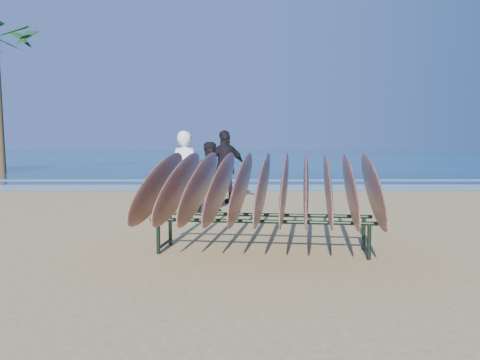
{
  "coord_description": "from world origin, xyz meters",
  "views": [
    {
      "loc": [
        -0.06,
        -8.02,
        1.59
      ],
      "look_at": [
        0.0,
        0.8,
        0.95
      ],
      "focal_mm": 38.0,
      "sensor_mm": 36.0,
      "label": 1
    }
  ],
  "objects": [
    {
      "name": "foam_near",
      "position": [
        0.0,
        10.0,
        0.01
      ],
      "size": [
        160.0,
        160.0,
        0.0
      ],
      "primitive_type": "plane",
      "color": "white",
      "rests_on": "ground"
    },
    {
      "name": "person_white",
      "position": [
        -1.21,
        3.23,
        0.93
      ],
      "size": [
        0.81,
        0.7,
        1.87
      ],
      "primitive_type": "imported",
      "rotation": [
        0.0,
        0.0,
        2.68
      ],
      "color": "white",
      "rests_on": "ground"
    },
    {
      "name": "ocean",
      "position": [
        0.0,
        55.0,
        0.01
      ],
      "size": [
        160.0,
        160.0,
        0.0
      ],
      "primitive_type": "plane",
      "color": "navy",
      "rests_on": "ground"
    },
    {
      "name": "person_dark_b",
      "position": [
        -0.35,
        5.21,
        0.96
      ],
      "size": [
        1.22,
        0.89,
        1.93
      ],
      "primitive_type": "imported",
      "rotation": [
        0.0,
        0.0,
        3.56
      ],
      "color": "black",
      "rests_on": "ground"
    },
    {
      "name": "ground",
      "position": [
        0.0,
        0.0,
        0.0
      ],
      "size": [
        120.0,
        120.0,
        0.0
      ],
      "primitive_type": "plane",
      "color": "tan",
      "rests_on": "ground"
    },
    {
      "name": "person_dark_a",
      "position": [
        -0.63,
        3.69,
        0.81
      ],
      "size": [
        0.98,
        0.91,
        1.62
      ],
      "primitive_type": "imported",
      "rotation": [
        0.0,
        0.0,
        0.48
      ],
      "color": "black",
      "rests_on": "ground"
    },
    {
      "name": "surfboard_rack",
      "position": [
        0.32,
        -0.68,
        0.97
      ],
      "size": [
        3.55,
        3.41,
        1.62
      ],
      "rotation": [
        0.0,
        0.0,
        -0.13
      ],
      "color": "black",
      "rests_on": "ground"
    },
    {
      "name": "foam_far",
      "position": [
        0.0,
        13.5,
        0.01
      ],
      "size": [
        160.0,
        160.0,
        0.0
      ],
      "primitive_type": "plane",
      "color": "white",
      "rests_on": "ground"
    }
  ]
}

